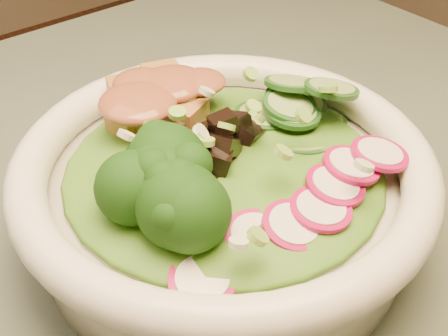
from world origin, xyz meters
TOP-DOWN VIEW (x-y plane):
  - salad_bowl at (0.14, -0.03)m, footprint 0.31×0.31m
  - lettuce_bed at (0.14, -0.03)m, footprint 0.23×0.23m
  - broccoli_florets at (0.07, -0.05)m, footprint 0.09×0.08m
  - radish_slices at (0.16, -0.11)m, footprint 0.13×0.05m
  - cucumber_slices at (0.22, -0.03)m, footprint 0.08×0.08m
  - mushroom_heap at (0.14, -0.02)m, footprint 0.08×0.08m
  - tofu_cubes at (0.13, 0.04)m, footprint 0.10×0.07m
  - peanut_sauce at (0.13, 0.04)m, footprint 0.08×0.06m
  - scallion_garnish at (0.14, -0.03)m, footprint 0.22×0.22m

SIDE VIEW (x-z plane):
  - salad_bowl at x=0.14m, z-range 0.75..0.84m
  - lettuce_bed at x=0.14m, z-range 0.80..0.83m
  - radish_slices at x=0.16m, z-range 0.81..0.83m
  - cucumber_slices at x=0.22m, z-range 0.81..0.85m
  - tofu_cubes at x=0.13m, z-range 0.81..0.85m
  - mushroom_heap at x=0.14m, z-range 0.81..0.86m
  - broccoli_florets at x=0.07m, z-range 0.81..0.86m
  - scallion_garnish at x=0.14m, z-range 0.83..0.86m
  - peanut_sauce at x=0.13m, z-range 0.84..0.86m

